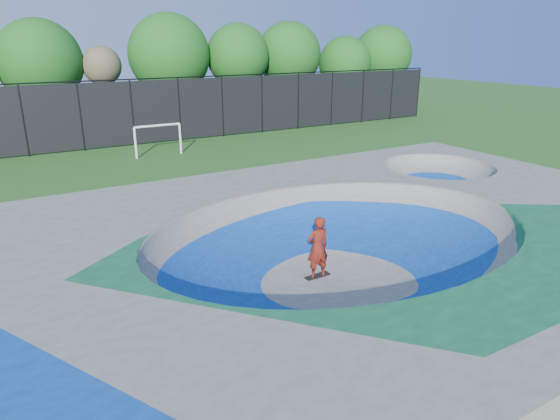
# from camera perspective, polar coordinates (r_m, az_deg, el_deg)

# --- Properties ---
(ground) EXTENTS (120.00, 120.00, 0.00)m
(ground) POSITION_cam_1_polar(r_m,az_deg,el_deg) (14.19, 6.85, -7.50)
(ground) COLOR #215116
(ground) RESTS_ON ground
(skate_deck) EXTENTS (22.00, 14.00, 1.50)m
(skate_deck) POSITION_cam_1_polar(r_m,az_deg,el_deg) (13.87, 6.97, -4.72)
(skate_deck) COLOR gray
(skate_deck) RESTS_ON ground
(skater) EXTENTS (0.67, 0.45, 1.78)m
(skater) POSITION_cam_1_polar(r_m,az_deg,el_deg) (13.69, 4.35, -4.31)
(skater) COLOR red
(skater) RESTS_ON ground
(skateboard) EXTENTS (0.79, 0.26, 0.05)m
(skateboard) POSITION_cam_1_polar(r_m,az_deg,el_deg) (14.06, 4.26, -7.55)
(skateboard) COLOR black
(skateboard) RESTS_ON ground
(soccer_goal) EXTENTS (2.70, 0.12, 1.78)m
(soccer_goal) POSITION_cam_1_polar(r_m,az_deg,el_deg) (29.05, -13.78, 8.40)
(soccer_goal) COLOR white
(soccer_goal) RESTS_ON ground
(fence) EXTENTS (48.09, 0.09, 4.04)m
(fence) POSITION_cam_1_polar(r_m,az_deg,el_deg) (32.25, -16.52, 10.74)
(fence) COLOR black
(fence) RESTS_ON ground
(treeline) EXTENTS (52.13, 7.02, 8.73)m
(treeline) POSITION_cam_1_polar(r_m,az_deg,el_deg) (36.84, -19.38, 16.05)
(treeline) COLOR #4D3C26
(treeline) RESTS_ON ground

